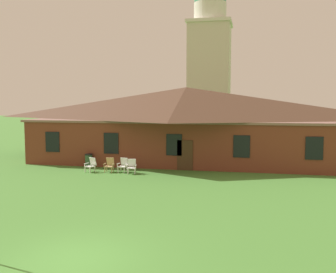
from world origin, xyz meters
name	(u,v)px	position (x,y,z in m)	size (l,w,h in m)	color
ground_plane	(75,260)	(0.00, 0.00, 0.00)	(200.00, 200.00, 0.00)	#477F33
brick_building	(186,123)	(0.00, 20.66, 3.00)	(23.89, 10.40, 5.88)	brown
dome_tower	(210,65)	(0.24, 36.37, 9.06)	(5.18, 5.18, 19.77)	beige
lawn_chair_by_porch	(91,165)	(-5.35, 13.74, 0.50)	(0.77, 0.82, 0.96)	white
lawn_chair_near_door	(110,165)	(-4.12, 13.99, 0.50)	(0.67, 0.70, 0.96)	tan
lawn_chair_left_end	(123,165)	(-3.20, 14.13, 0.50)	(0.69, 0.72, 0.96)	silver
lawn_chair_middle	(132,166)	(-2.48, 13.74, 0.50)	(0.72, 0.76, 0.96)	white
trash_bin	(89,161)	(-6.22, 15.36, 0.50)	(0.56, 0.56, 0.98)	#335638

